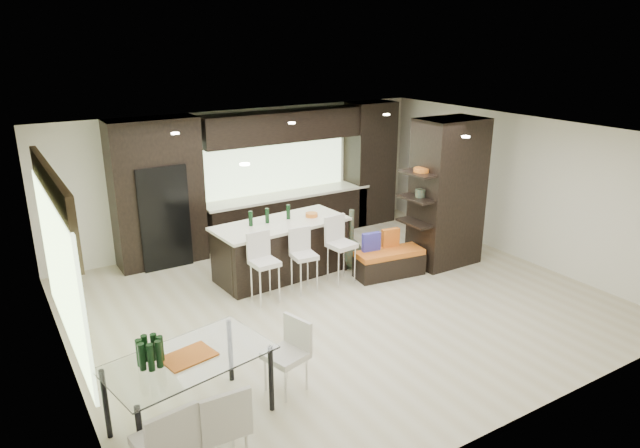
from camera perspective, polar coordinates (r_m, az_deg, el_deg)
ground at (r=9.27m, az=1.96°, el=-7.77°), size 8.00×8.00×0.00m
back_wall at (r=11.71m, az=-7.49°, el=4.77°), size 8.00×0.02×2.70m
left_wall at (r=7.46m, az=-24.57°, el=-4.91°), size 0.02×7.00×2.70m
right_wall at (r=11.39m, az=19.11°, el=3.49°), size 0.02×7.00×2.70m
ceiling at (r=8.43m, az=2.17°, el=8.93°), size 8.00×7.00×0.02m
window_left at (r=7.65m, az=-24.49°, el=-4.33°), size 0.04×3.20×1.90m
window_back at (r=11.88m, az=-4.80°, el=6.05°), size 3.40×0.04×1.20m
stone_accent at (r=7.37m, az=-25.18°, el=2.18°), size 0.08×3.00×0.80m
ceiling_spots at (r=8.64m, az=1.23°, el=9.03°), size 4.00×3.00×0.02m
back_cabinetry at (r=11.63m, az=-4.57°, el=4.77°), size 6.80×0.68×2.70m
refrigerator at (r=10.86m, az=-15.71°, el=0.92°), size 0.90×0.68×1.90m
partition_column at (r=10.64m, az=12.61°, el=3.06°), size 1.20×0.80×2.70m
kitchen_island at (r=10.09m, az=-3.89°, el=-2.49°), size 2.44×1.19×0.99m
stool_left at (r=9.12m, az=-5.53°, el=-5.10°), size 0.43×0.43×0.92m
stool_mid at (r=9.45m, az=-1.59°, el=-4.32°), size 0.42×0.42×0.87m
stool_right at (r=9.78m, az=2.15°, el=-3.28°), size 0.46×0.46×0.94m
bench at (r=10.20m, az=6.94°, el=-3.89°), size 1.29×0.64×0.48m
floor_vase at (r=10.37m, az=3.14°, el=-1.52°), size 0.52×0.52×1.11m
dining_table at (r=6.60m, az=-12.74°, el=-15.94°), size 1.88×1.28×0.83m
chair_near at (r=5.95m, az=-10.00°, el=-19.55°), size 0.52×0.52×0.92m
chair_end at (r=6.98m, az=-3.44°, el=-13.42°), size 0.55×0.55×0.83m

